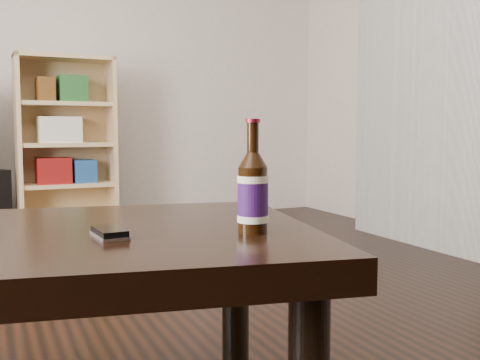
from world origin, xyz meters
name	(u,v)px	position (x,y,z in m)	size (l,w,h in m)	color
wall_back	(20,47)	(0.00, 3.01, 1.35)	(5.00, 0.02, 2.70)	silver
chimney_breast	(436,31)	(2.35, 1.20, 1.35)	(0.30, 1.20, 2.70)	silver
bookshelf	(65,141)	(0.26, 2.63, 0.65)	(0.68, 0.32, 1.25)	tan
coffee_table	(1,265)	(-0.23, -0.29, 0.44)	(1.48, 1.03, 0.51)	black
beer_bottle	(253,193)	(0.27, -0.50, 0.60)	(0.09, 0.09, 0.24)	black
phone	(110,233)	(-0.02, -0.42, 0.52)	(0.06, 0.11, 0.02)	silver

